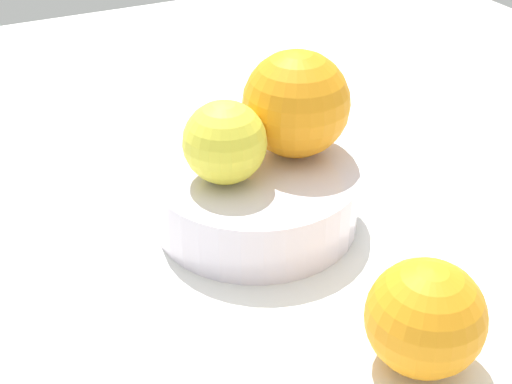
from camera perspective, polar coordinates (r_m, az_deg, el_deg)
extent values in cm
cube|color=white|center=(55.59, 0.00, -3.24)|extent=(110.00, 110.00, 2.00)
cylinder|color=silver|center=(54.79, 0.00, -2.05)|extent=(9.54, 9.54, 0.80)
cylinder|color=silver|center=(53.76, 0.00, -0.41)|extent=(15.39, 15.39, 4.53)
sphere|color=orange|center=(53.41, 3.24, 7.07)|extent=(8.12, 8.12, 8.12)
sphere|color=yellow|center=(50.12, -2.48, 3.95)|extent=(6.02, 6.02, 6.02)
sphere|color=orange|center=(42.42, 13.39, -9.77)|extent=(7.00, 7.00, 7.00)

